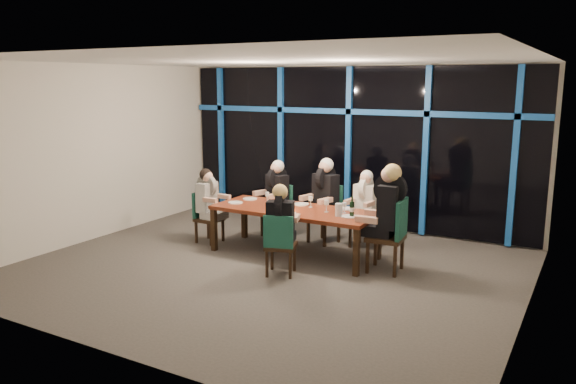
# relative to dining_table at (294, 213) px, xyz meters

# --- Properties ---
(room) EXTENTS (7.04, 7.00, 3.02)m
(room) POSITION_rel_dining_table_xyz_m (0.00, -0.80, 1.34)
(room) COLOR #55504B
(room) RESTS_ON ground
(window_wall) EXTENTS (6.86, 0.43, 2.94)m
(window_wall) POSITION_rel_dining_table_xyz_m (0.01, 2.13, 0.87)
(window_wall) COLOR black
(window_wall) RESTS_ON ground
(dining_table) EXTENTS (2.60, 1.00, 0.75)m
(dining_table) POSITION_rel_dining_table_xyz_m (0.00, 0.00, 0.00)
(dining_table) COLOR maroon
(dining_table) RESTS_ON ground
(chair_far_left) EXTENTS (0.55, 0.55, 0.93)m
(chair_far_left) POSITION_rel_dining_table_xyz_m (-0.77, 0.85, -0.16)
(chair_far_left) COLOR black
(chair_far_left) RESTS_ON ground
(chair_far_mid) EXTENTS (0.56, 0.56, 0.99)m
(chair_far_mid) POSITION_rel_dining_table_xyz_m (0.13, 0.93, -0.13)
(chair_far_mid) COLOR black
(chair_far_mid) RESTS_ON ground
(chair_far_right) EXTENTS (0.45, 0.45, 0.88)m
(chair_far_right) POSITION_rel_dining_table_xyz_m (0.81, 1.01, -0.19)
(chair_far_right) COLOR black
(chair_far_right) RESTS_ON ground
(chair_end_left) EXTENTS (0.42, 0.42, 0.86)m
(chair_end_left) POSITION_rel_dining_table_xyz_m (-1.68, -0.09, -0.20)
(chair_end_left) COLOR black
(chair_end_left) RESTS_ON ground
(chair_end_right) EXTENTS (0.53, 0.53, 1.07)m
(chair_end_right) POSITION_rel_dining_table_xyz_m (1.62, -0.03, -0.08)
(chair_end_right) COLOR black
(chair_end_right) RESTS_ON ground
(chair_near_mid) EXTENTS (0.53, 0.53, 0.90)m
(chair_near_mid) POSITION_rel_dining_table_xyz_m (0.30, -0.97, -0.18)
(chair_near_mid) COLOR black
(chair_near_mid) RESTS_ON ground
(diner_far_left) EXTENTS (0.56, 0.63, 0.90)m
(diner_far_left) POSITION_rel_dining_table_xyz_m (-0.80, 0.78, 0.20)
(diner_far_left) COLOR black
(diner_far_left) RESTS_ON ground
(diner_far_mid) EXTENTS (0.56, 0.67, 0.96)m
(diner_far_mid) POSITION_rel_dining_table_xyz_m (0.10, 0.85, 0.26)
(diner_far_mid) COLOR black
(diner_far_mid) RESTS_ON ground
(diner_far_right) EXTENTS (0.46, 0.57, 0.85)m
(diner_far_right) POSITION_rel_dining_table_xyz_m (0.80, 0.94, 0.16)
(diner_far_right) COLOR silver
(diner_far_right) RESTS_ON ground
(diner_end_left) EXTENTS (0.54, 0.44, 0.84)m
(diner_end_left) POSITION_rel_dining_table_xyz_m (-1.60, -0.09, 0.15)
(diner_end_left) COLOR black
(diner_end_left) RESTS_ON ground
(diner_end_right) EXTENTS (0.69, 0.55, 1.05)m
(diner_end_right) POSITION_rel_dining_table_xyz_m (1.52, -0.04, 0.34)
(diner_end_right) COLOR black
(diner_end_right) RESTS_ON ground
(diner_near_mid) EXTENTS (0.54, 0.61, 0.87)m
(diner_near_mid) POSITION_rel_dining_table_xyz_m (0.28, -0.90, 0.18)
(diner_near_mid) COLOR black
(diner_near_mid) RESTS_ON ground
(plate_far_left) EXTENTS (0.24, 0.24, 0.01)m
(plate_far_left) POSITION_rel_dining_table_xyz_m (-0.99, 0.25, 0.08)
(plate_far_left) COLOR white
(plate_far_left) RESTS_ON dining_table
(plate_far_mid) EXTENTS (0.24, 0.24, 0.01)m
(plate_far_mid) POSITION_rel_dining_table_xyz_m (-0.04, 0.31, 0.08)
(plate_far_mid) COLOR white
(plate_far_mid) RESTS_ON dining_table
(plate_far_right) EXTENTS (0.24, 0.24, 0.01)m
(plate_far_right) POSITION_rel_dining_table_xyz_m (0.74, 0.38, 0.08)
(plate_far_right) COLOR white
(plate_far_right) RESTS_ON dining_table
(plate_end_left) EXTENTS (0.24, 0.24, 0.01)m
(plate_end_left) POSITION_rel_dining_table_xyz_m (-1.04, -0.11, 0.08)
(plate_end_left) COLOR white
(plate_end_left) RESTS_ON dining_table
(plate_end_right) EXTENTS (0.24, 0.24, 0.01)m
(plate_end_right) POSITION_rel_dining_table_xyz_m (0.96, -0.08, 0.08)
(plate_end_right) COLOR white
(plate_end_right) RESTS_ON dining_table
(plate_near_mid) EXTENTS (0.24, 0.24, 0.01)m
(plate_near_mid) POSITION_rel_dining_table_xyz_m (0.10, -0.36, 0.08)
(plate_near_mid) COLOR white
(plate_near_mid) RESTS_ON dining_table
(wine_bottle) EXTENTS (0.07, 0.07, 0.31)m
(wine_bottle) POSITION_rel_dining_table_xyz_m (0.99, -0.05, 0.19)
(wine_bottle) COLOR black
(wine_bottle) RESTS_ON dining_table
(water_pitcher) EXTENTS (0.12, 0.10, 0.19)m
(water_pitcher) POSITION_rel_dining_table_xyz_m (0.81, -0.11, 0.16)
(water_pitcher) COLOR white
(water_pitcher) RESTS_ON dining_table
(tea_light) EXTENTS (0.05, 0.05, 0.03)m
(tea_light) POSITION_rel_dining_table_xyz_m (-0.00, -0.18, 0.08)
(tea_light) COLOR #F7964A
(tea_light) RESTS_ON dining_table
(wine_glass_a) EXTENTS (0.06, 0.06, 0.16)m
(wine_glass_a) POSITION_rel_dining_table_xyz_m (-0.24, -0.08, 0.18)
(wine_glass_a) COLOR silver
(wine_glass_a) RESTS_ON dining_table
(wine_glass_b) EXTENTS (0.07, 0.07, 0.17)m
(wine_glass_b) POSITION_rel_dining_table_xyz_m (0.18, 0.22, 0.20)
(wine_glass_b) COLOR silver
(wine_glass_b) RESTS_ON dining_table
(wine_glass_c) EXTENTS (0.07, 0.07, 0.19)m
(wine_glass_c) POSITION_rel_dining_table_xyz_m (0.54, 0.04, 0.21)
(wine_glass_c) COLOR silver
(wine_glass_c) RESTS_ON dining_table
(wine_glass_d) EXTENTS (0.07, 0.07, 0.17)m
(wine_glass_d) POSITION_rel_dining_table_xyz_m (-0.62, 0.20, 0.19)
(wine_glass_d) COLOR silver
(wine_glass_d) RESTS_ON dining_table
(wine_glass_e) EXTENTS (0.06, 0.06, 0.16)m
(wine_glass_e) POSITION_rel_dining_table_xyz_m (0.80, 0.12, 0.19)
(wine_glass_e) COLOR silver
(wine_glass_e) RESTS_ON dining_table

